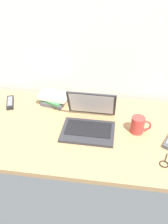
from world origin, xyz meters
The scene contains 5 objects.
desk centered at (0.00, 0.00, 0.01)m, with size 1.60×0.76×0.03m.
laptop centered at (0.06, 0.01, 0.07)m, with size 0.31×0.30×0.21m.
coffee_mug centered at (0.35, 0.01, 0.08)m, with size 0.12×0.08×0.10m.
remote_control_near centered at (-0.52, 0.19, 0.04)m, with size 0.10×0.17×0.02m.
book_stack centered at (-0.22, 0.24, 0.07)m, with size 0.21×0.18×0.08m.
Camera 1 is at (0.19, -1.09, 0.93)m, focal length 37.35 mm.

